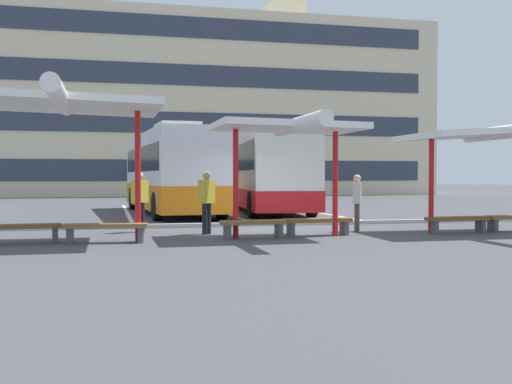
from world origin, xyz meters
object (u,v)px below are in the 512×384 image
at_px(waiting_shelter_2, 492,135).
at_px(waiting_passenger_0, 140,198).
at_px(bench_1, 106,228).
at_px(bench_4, 457,221).
at_px(bench_3, 318,223).
at_px(waiting_passenger_1, 207,198).
at_px(coach_bus_0, 172,174).
at_px(bench_2, 253,225).
at_px(bench_5, 511,220).
at_px(bench_0, 25,229).
at_px(waiting_passenger_2, 357,199).
at_px(waiting_shelter_0, 64,106).
at_px(coach_bus_1, 265,171).
at_px(waiting_shelter_1, 289,129).

height_order(waiting_shelter_2, waiting_passenger_0, waiting_shelter_2).
height_order(bench_1, bench_4, same).
bearing_deg(bench_3, waiting_passenger_1, 159.42).
distance_m(coach_bus_0, bench_2, 10.70).
bearing_deg(bench_5, bench_2, -178.11).
relative_size(bench_0, bench_5, 1.08).
relative_size(bench_1, bench_4, 1.08).
distance_m(bench_5, waiting_passenger_2, 4.37).
bearing_deg(waiting_passenger_2, waiting_passenger_0, 168.62).
height_order(coach_bus_0, bench_4, coach_bus_0).
height_order(waiting_shelter_0, bench_0, waiting_shelter_0).
bearing_deg(coach_bus_1, waiting_passenger_2, -89.29).
relative_size(bench_0, bench_2, 0.99).
relative_size(waiting_shelter_2, waiting_passenger_2, 3.00).
height_order(waiting_shelter_0, bench_5, waiting_shelter_0).
relative_size(bench_3, waiting_passenger_1, 1.08).
bearing_deg(bench_4, waiting_passenger_0, 164.48).
xyz_separation_m(coach_bus_1, bench_5, (4.36, -10.83, -1.43)).
distance_m(waiting_shelter_1, waiting_passenger_0, 4.68).
height_order(coach_bus_1, waiting_passenger_2, coach_bus_1).
relative_size(bench_1, bench_2, 1.17).
relative_size(coach_bus_1, bench_2, 6.87).
bearing_deg(coach_bus_1, waiting_shelter_0, -123.67).
height_order(bench_1, bench_3, same).
bearing_deg(waiting_passenger_0, bench_2, -41.45).
bearing_deg(waiting_shelter_1, waiting_shelter_0, -177.50).
height_order(coach_bus_0, bench_5, coach_bus_0).
xyz_separation_m(bench_1, bench_5, (11.07, 0.47, -0.01)).
bearing_deg(waiting_passenger_1, bench_0, -163.43).
relative_size(bench_1, waiting_passenger_1, 1.16).
xyz_separation_m(coach_bus_0, bench_5, (8.47, -10.33, -1.32)).
bearing_deg(waiting_shelter_0, bench_4, 2.12).
height_order(waiting_shelter_1, bench_3, waiting_shelter_1).
bearing_deg(bench_0, bench_2, -0.34).
height_order(bench_0, waiting_passenger_2, waiting_passenger_2).
xyz_separation_m(bench_0, bench_2, (5.38, -0.03, 0.00)).
height_order(waiting_passenger_0, waiting_passenger_2, waiting_passenger_0).
relative_size(bench_5, waiting_passenger_2, 0.96).
bearing_deg(waiting_passenger_0, bench_1, -109.41).
height_order(waiting_passenger_1, waiting_passenger_2, waiting_passenger_1).
xyz_separation_m(bench_1, waiting_passenger_2, (6.83, 1.39, 0.57)).
height_order(coach_bus_0, bench_3, coach_bus_0).
distance_m(bench_1, waiting_shelter_1, 5.07).
height_order(bench_3, bench_5, same).
relative_size(coach_bus_0, waiting_passenger_0, 6.64).
height_order(bench_3, waiting_shelter_2, waiting_shelter_2).
relative_size(bench_0, waiting_passenger_0, 1.00).
distance_m(waiting_shelter_2, waiting_passenger_0, 9.75).
height_order(waiting_shelter_0, bench_3, waiting_shelter_0).
relative_size(coach_bus_0, bench_4, 6.12).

